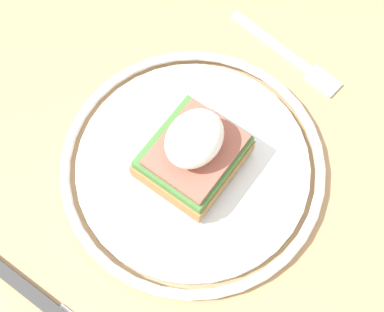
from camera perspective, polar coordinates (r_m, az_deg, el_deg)
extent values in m
plane|color=#9E9993|center=(1.26, -1.41, -12.46)|extent=(6.00, 6.00, 0.00)
cube|color=tan|center=(0.56, -3.08, 0.29)|extent=(0.90, 0.77, 0.03)
cylinder|color=silver|center=(0.54, 0.00, -1.22)|extent=(0.23, 0.23, 0.01)
torus|color=white|center=(0.53, 0.00, -1.03)|extent=(0.26, 0.26, 0.01)
cube|color=#9E703D|center=(0.52, 0.00, -0.39)|extent=(0.09, 0.08, 0.02)
cube|color=#427A38|center=(0.50, 0.04, 0.28)|extent=(0.09, 0.08, 0.01)
cube|color=#9E5647|center=(0.49, 0.64, 0.92)|extent=(0.08, 0.07, 0.01)
ellipsoid|color=white|center=(0.47, 0.49, 2.16)|extent=(0.06, 0.05, 0.04)
cube|color=silver|center=(0.62, 8.43, 11.94)|extent=(0.02, 0.11, 0.00)
cube|color=silver|center=(0.60, 13.81, 7.73)|extent=(0.03, 0.04, 0.00)
cube|color=#2D2D2D|center=(0.53, -17.35, -13.34)|extent=(0.01, 0.09, 0.01)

